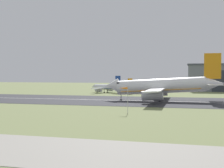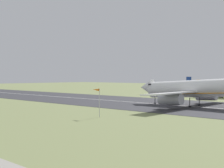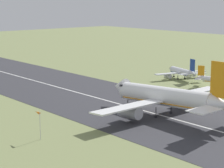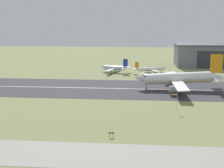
% 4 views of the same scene
% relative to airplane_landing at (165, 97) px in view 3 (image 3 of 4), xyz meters
% --- Properties ---
extents(runway_strip, '(383.77, 45.28, 0.06)m').
position_rel_airplane_landing_xyz_m(runway_strip, '(-24.38, -0.58, -5.54)').
color(runway_strip, '#333338').
rests_on(runway_strip, ground_plane).
extents(runway_centreline, '(345.39, 0.70, 0.01)m').
position_rel_airplane_landing_xyz_m(runway_centreline, '(-24.38, -0.58, -5.50)').
color(runway_centreline, silver).
rests_on(runway_centreline, runway_strip).
extents(airplane_landing, '(44.62, 50.47, 17.79)m').
position_rel_airplane_landing_xyz_m(airplane_landing, '(0.00, 0.00, 0.00)').
color(airplane_landing, white).
rests_on(airplane_landing, ground_plane).
extents(airplane_parked_east, '(20.33, 24.06, 9.44)m').
position_rel_airplane_landing_xyz_m(airplane_parked_east, '(-35.70, 48.68, -2.53)').
color(airplane_parked_east, silver).
rests_on(airplane_parked_east, ground_plane).
extents(windsock_pole, '(2.51, 0.79, 6.78)m').
position_rel_airplane_landing_xyz_m(windsock_pole, '(-5.91, -38.62, 0.48)').
color(windsock_pole, '#B7B7BC').
rests_on(windsock_pole, ground_plane).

